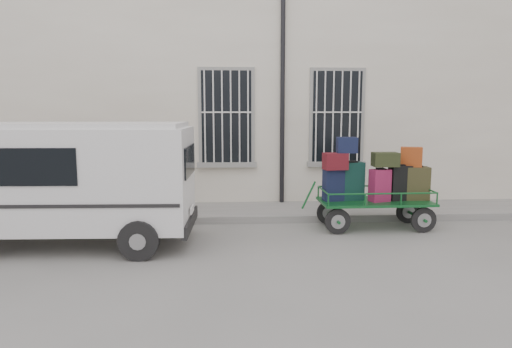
% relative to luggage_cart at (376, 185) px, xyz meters
% --- Properties ---
extents(ground, '(80.00, 80.00, 0.00)m').
position_rel_luggage_cart_xyz_m(ground, '(-2.63, -0.84, -0.91)').
color(ground, slate).
rests_on(ground, ground).
extents(building, '(24.00, 5.15, 6.00)m').
position_rel_luggage_cart_xyz_m(building, '(-2.63, 4.66, 2.09)').
color(building, beige).
rests_on(building, ground).
extents(sidewalk, '(24.00, 1.70, 0.15)m').
position_rel_luggage_cart_xyz_m(sidewalk, '(-2.63, 1.36, -0.83)').
color(sidewalk, slate).
rests_on(sidewalk, ground).
extents(luggage_cart, '(2.64, 1.05, 1.87)m').
position_rel_luggage_cart_xyz_m(luggage_cart, '(0.00, 0.00, 0.00)').
color(luggage_cart, black).
rests_on(luggage_cart, ground).
extents(van, '(4.40, 2.08, 2.19)m').
position_rel_luggage_cart_xyz_m(van, '(-5.81, -0.84, 0.34)').
color(van, silver).
rests_on(van, ground).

